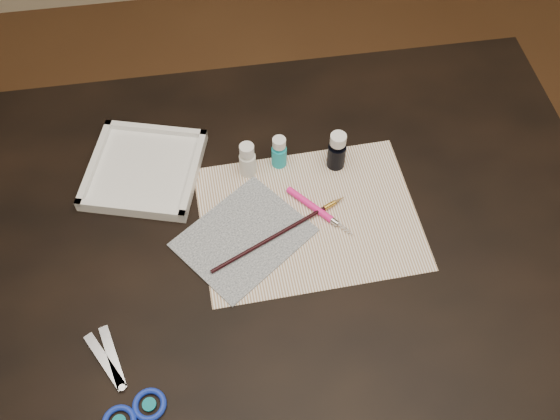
{
  "coord_description": "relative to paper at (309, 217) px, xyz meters",
  "views": [
    {
      "loc": [
        -0.1,
        -0.65,
        1.77
      ],
      "look_at": [
        0.0,
        0.0,
        0.8
      ],
      "focal_mm": 40.0,
      "sensor_mm": 36.0,
      "label": 1
    }
  ],
  "objects": [
    {
      "name": "paper",
      "position": [
        0.0,
        0.0,
        0.0
      ],
      "size": [
        0.43,
        0.34,
        0.0
      ],
      "primitive_type": "cube",
      "rotation": [
        0.0,
        0.0,
        0.03
      ],
      "color": "white",
      "rests_on": "table"
    },
    {
      "name": "paint_bottle_white",
      "position": [
        -0.1,
        0.13,
        0.04
      ],
      "size": [
        0.03,
        0.03,
        0.08
      ],
      "primitive_type": "cylinder",
      "rotation": [
        0.0,
        0.0,
        0.04
      ],
      "color": "silver",
      "rests_on": "table"
    },
    {
      "name": "canvas",
      "position": [
        -0.13,
        -0.03,
        0.0
      ],
      "size": [
        0.29,
        0.28,
        0.0
      ],
      "primitive_type": "cube",
      "rotation": [
        0.0,
        0.0,
        0.64
      ],
      "color": "black",
      "rests_on": "paper"
    },
    {
      "name": "palette_tray",
      "position": [
        -0.31,
        0.16,
        0.01
      ],
      "size": [
        0.27,
        0.27,
        0.03
      ],
      "primitive_type": "cube",
      "rotation": [
        0.0,
        0.0,
        -0.28
      ],
      "color": "white",
      "rests_on": "table"
    },
    {
      "name": "ground",
      "position": [
        -0.06,
        -0.01,
        -0.76
      ],
      "size": [
        3.5,
        3.5,
        0.02
      ],
      "primitive_type": "cube",
      "color": "#422614",
      "rests_on": "ground"
    },
    {
      "name": "paint_bottle_cyan",
      "position": [
        -0.04,
        0.14,
        0.04
      ],
      "size": [
        0.03,
        0.03,
        0.08
      ],
      "primitive_type": "cylinder",
      "rotation": [
        0.0,
        0.0,
        0.09
      ],
      "color": "#19A3B2",
      "rests_on": "table"
    },
    {
      "name": "table",
      "position": [
        -0.06,
        -0.01,
        -0.38
      ],
      "size": [
        1.3,
        0.9,
        0.75
      ],
      "primitive_type": "cube",
      "color": "black",
      "rests_on": "ground"
    },
    {
      "name": "paintbrush",
      "position": [
        -0.06,
        -0.03,
        0.01
      ],
      "size": [
        0.28,
        0.14,
        0.01
      ],
      "primitive_type": null,
      "rotation": [
        0.0,
        0.0,
        0.43
      ],
      "color": "black",
      "rests_on": "canvas"
    },
    {
      "name": "craft_knife",
      "position": [
        0.02,
        0.01,
        0.01
      ],
      "size": [
        0.12,
        0.14,
        0.01
      ],
      "primitive_type": null,
      "rotation": [
        0.0,
        0.0,
        -0.87
      ],
      "color": "#FF208E",
      "rests_on": "paper"
    },
    {
      "name": "paint_bottle_navy",
      "position": [
        0.08,
        0.12,
        0.04
      ],
      "size": [
        0.04,
        0.04,
        0.09
      ],
      "primitive_type": "cylinder",
      "rotation": [
        0.0,
        0.0,
        0.22
      ],
      "color": "black",
      "rests_on": "table"
    },
    {
      "name": "scissors",
      "position": [
        -0.38,
        -0.27,
        0.0
      ],
      "size": [
        0.2,
        0.24,
        0.01
      ],
      "primitive_type": null,
      "rotation": [
        0.0,
        0.0,
        2.09
      ],
      "color": "silver",
      "rests_on": "table"
    }
  ]
}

